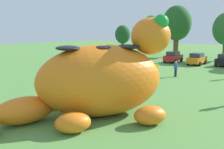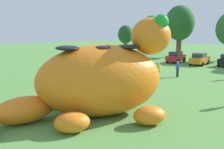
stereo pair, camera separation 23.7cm
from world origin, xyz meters
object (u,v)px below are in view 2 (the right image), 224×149
Objects in this scene: car_red at (176,57)px; spectator_wandering at (178,69)px; giant_inflatable_creature at (100,80)px; spectator_by_cars at (158,71)px; car_orange at (200,59)px.

car_red is 12.94m from spectator_wandering.
giant_inflatable_creature reaches higher than spectator_by_cars.
spectator_by_cars is (1.52, -13.30, -0.01)m from car_orange.
car_red reaches higher than spectator_by_cars.
spectator_by_cars is at bearing 107.43° from giant_inflatable_creature.
car_orange is 11.19m from spectator_wandering.
giant_inflatable_creature is at bearing -78.11° from car_orange.
car_red is at bearing 111.97° from spectator_by_cars.
spectator_wandering is (6.41, -11.24, -0.01)m from car_red.
giant_inflatable_creature is 6.80× the size of spectator_by_cars.
spectator_wandering is (0.92, 2.37, 0.00)m from spectator_by_cars.
spectator_by_cars is at bearing -111.15° from spectator_wandering.
car_orange is at bearing -4.65° from car_red.
car_orange is 2.48× the size of spectator_by_cars.
spectator_by_cars is 1.00× the size of spectator_wandering.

